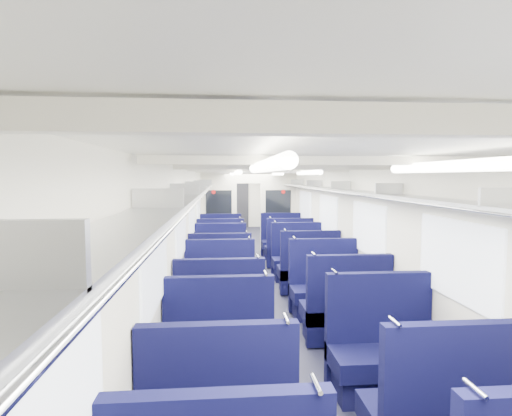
{
  "coord_description": "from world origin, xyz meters",
  "views": [
    {
      "loc": [
        -0.8,
        -8.79,
        2.2
      ],
      "look_at": [
        0.19,
        2.91,
        1.29
      ],
      "focal_mm": 28.73,
      "sensor_mm": 36.0,
      "label": 1
    }
  ],
  "objects_px": {
    "seat_11": "(325,292)",
    "seat_13": "(308,273)",
    "seat_15": "(298,261)",
    "seat_8": "(220,321)",
    "end_door": "(240,204)",
    "seat_14": "(220,263)",
    "seat_17": "(289,251)",
    "seat_7": "(383,356)",
    "seat_9": "(345,314)",
    "bulkhead": "(249,209)",
    "seat_19": "(282,244)",
    "seat_10": "(220,293)",
    "seat_16": "(220,252)",
    "seat_12": "(220,277)",
    "seat_18": "(220,245)",
    "seat_6": "(219,363)"
  },
  "relations": [
    {
      "from": "seat_6",
      "to": "seat_13",
      "type": "relative_size",
      "value": 1.0
    },
    {
      "from": "seat_8",
      "to": "seat_13",
      "type": "height_order",
      "value": "same"
    },
    {
      "from": "seat_13",
      "to": "seat_15",
      "type": "height_order",
      "value": "same"
    },
    {
      "from": "seat_8",
      "to": "seat_14",
      "type": "xyz_separation_m",
      "value": [
        0.0,
        3.49,
        0.0
      ]
    },
    {
      "from": "seat_14",
      "to": "seat_8",
      "type": "bearing_deg",
      "value": -90.0
    },
    {
      "from": "seat_11",
      "to": "seat_19",
      "type": "xyz_separation_m",
      "value": [
        0.0,
        4.66,
        0.0
      ]
    },
    {
      "from": "end_door",
      "to": "seat_14",
      "type": "xyz_separation_m",
      "value": [
        -0.83,
        -9.17,
        -0.62
      ]
    },
    {
      "from": "bulkhead",
      "to": "seat_12",
      "type": "xyz_separation_m",
      "value": [
        -0.83,
        -4.7,
        -0.85
      ]
    },
    {
      "from": "seat_16",
      "to": "seat_13",
      "type": "bearing_deg",
      "value": -54.11
    },
    {
      "from": "seat_6",
      "to": "seat_10",
      "type": "bearing_deg",
      "value": 90.0
    },
    {
      "from": "seat_16",
      "to": "seat_19",
      "type": "relative_size",
      "value": 1.0
    },
    {
      "from": "seat_8",
      "to": "bulkhead",
      "type": "bearing_deg",
      "value": 83.18
    },
    {
      "from": "seat_11",
      "to": "seat_14",
      "type": "distance_m",
      "value": 2.85
    },
    {
      "from": "end_door",
      "to": "seat_6",
      "type": "distance_m",
      "value": 13.88
    },
    {
      "from": "seat_10",
      "to": "seat_16",
      "type": "relative_size",
      "value": 1.0
    },
    {
      "from": "bulkhead",
      "to": "seat_19",
      "type": "xyz_separation_m",
      "value": [
        0.83,
        -1.11,
        -0.85
      ]
    },
    {
      "from": "end_door",
      "to": "bulkhead",
      "type": "distance_m",
      "value": 5.72
    },
    {
      "from": "end_door",
      "to": "seat_15",
      "type": "bearing_deg",
      "value": -84.82
    },
    {
      "from": "seat_17",
      "to": "seat_12",
      "type": "bearing_deg",
      "value": -124.07
    },
    {
      "from": "seat_10",
      "to": "seat_11",
      "type": "height_order",
      "value": "same"
    },
    {
      "from": "seat_15",
      "to": "seat_17",
      "type": "distance_m",
      "value": 1.19
    },
    {
      "from": "seat_12",
      "to": "seat_13",
      "type": "distance_m",
      "value": 1.67
    },
    {
      "from": "seat_11",
      "to": "seat_6",
      "type": "bearing_deg",
      "value": -125.2
    },
    {
      "from": "seat_12",
      "to": "seat_17",
      "type": "distance_m",
      "value": 2.96
    },
    {
      "from": "seat_17",
      "to": "seat_7",
      "type": "bearing_deg",
      "value": -90.0
    },
    {
      "from": "seat_9",
      "to": "seat_12",
      "type": "bearing_deg",
      "value": 127.96
    },
    {
      "from": "seat_11",
      "to": "seat_13",
      "type": "distance_m",
      "value": 1.26
    },
    {
      "from": "seat_11",
      "to": "seat_16",
      "type": "xyz_separation_m",
      "value": [
        -1.66,
        3.55,
        0.0
      ]
    },
    {
      "from": "seat_16",
      "to": "seat_17",
      "type": "xyz_separation_m",
      "value": [
        1.66,
        -0.03,
        0.0
      ]
    },
    {
      "from": "seat_7",
      "to": "seat_11",
      "type": "height_order",
      "value": "same"
    },
    {
      "from": "seat_11",
      "to": "seat_19",
      "type": "bearing_deg",
      "value": 90.0
    },
    {
      "from": "seat_9",
      "to": "seat_15",
      "type": "distance_m",
      "value": 3.4
    },
    {
      "from": "seat_15",
      "to": "seat_18",
      "type": "xyz_separation_m",
      "value": [
        -1.66,
        2.18,
        0.0
      ]
    },
    {
      "from": "seat_10",
      "to": "seat_15",
      "type": "height_order",
      "value": "same"
    },
    {
      "from": "seat_10",
      "to": "seat_17",
      "type": "distance_m",
      "value": 3.84
    },
    {
      "from": "bulkhead",
      "to": "seat_11",
      "type": "height_order",
      "value": "bulkhead"
    },
    {
      "from": "seat_13",
      "to": "seat_18",
      "type": "xyz_separation_m",
      "value": [
        -1.66,
        3.26,
        0.0
      ]
    },
    {
      "from": "seat_7",
      "to": "seat_8",
      "type": "xyz_separation_m",
      "value": [
        -1.66,
        1.16,
        0.0
      ]
    },
    {
      "from": "seat_12",
      "to": "seat_13",
      "type": "height_order",
      "value": "same"
    },
    {
      "from": "seat_16",
      "to": "seat_18",
      "type": "height_order",
      "value": "same"
    },
    {
      "from": "seat_8",
      "to": "seat_11",
      "type": "distance_m",
      "value": 2.03
    },
    {
      "from": "bulkhead",
      "to": "seat_13",
      "type": "bearing_deg",
      "value": -79.57
    },
    {
      "from": "seat_13",
      "to": "seat_16",
      "type": "relative_size",
      "value": 1.0
    },
    {
      "from": "seat_9",
      "to": "seat_19",
      "type": "xyz_separation_m",
      "value": [
        0.0,
        5.72,
        0.0
      ]
    },
    {
      "from": "seat_15",
      "to": "seat_19",
      "type": "height_order",
      "value": "same"
    },
    {
      "from": "seat_6",
      "to": "seat_10",
      "type": "height_order",
      "value": "same"
    },
    {
      "from": "end_door",
      "to": "seat_17",
      "type": "relative_size",
      "value": 1.62
    },
    {
      "from": "end_door",
      "to": "seat_9",
      "type": "distance_m",
      "value": 12.59
    },
    {
      "from": "seat_18",
      "to": "seat_14",
      "type": "bearing_deg",
      "value": -90.0
    },
    {
      "from": "seat_7",
      "to": "seat_12",
      "type": "relative_size",
      "value": 1.0
    }
  ]
}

